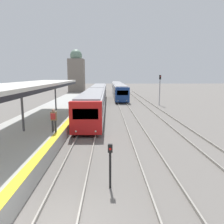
{
  "coord_description": "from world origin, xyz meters",
  "views": [
    {
      "loc": [
        1.74,
        -6.23,
        4.87
      ],
      "look_at": [
        2.09,
        13.18,
        1.57
      ],
      "focal_mm": 35.0,
      "sensor_mm": 36.0,
      "label": 1
    }
  ],
  "objects_px": {
    "signal_post_near": "(110,161)",
    "train_near": "(97,96)",
    "train_far": "(118,89)",
    "person_on_platform": "(54,119)",
    "signal_mast_far": "(160,86)"
  },
  "relations": [
    {
      "from": "person_on_platform",
      "to": "signal_post_near",
      "type": "bearing_deg",
      "value": -57.38
    },
    {
      "from": "signal_mast_far",
      "to": "train_near",
      "type": "bearing_deg",
      "value": -169.36
    },
    {
      "from": "person_on_platform",
      "to": "signal_post_near",
      "type": "xyz_separation_m",
      "value": [
        3.86,
        -6.03,
        -0.67
      ]
    },
    {
      "from": "train_near",
      "to": "signal_post_near",
      "type": "distance_m",
      "value": 24.45
    },
    {
      "from": "person_on_platform",
      "to": "train_far",
      "type": "bearing_deg",
      "value": 80.73
    },
    {
      "from": "person_on_platform",
      "to": "signal_mast_far",
      "type": "xyz_separation_m",
      "value": [
        12.11,
        20.24,
        1.18
      ]
    },
    {
      "from": "train_near",
      "to": "train_far",
      "type": "height_order",
      "value": "train_near"
    },
    {
      "from": "person_on_platform",
      "to": "train_near",
      "type": "bearing_deg",
      "value": 83.67
    },
    {
      "from": "train_far",
      "to": "signal_post_near",
      "type": "bearing_deg",
      "value": -93.06
    },
    {
      "from": "person_on_platform",
      "to": "signal_mast_far",
      "type": "distance_m",
      "value": 23.62
    },
    {
      "from": "train_near",
      "to": "train_far",
      "type": "xyz_separation_m",
      "value": [
        4.18,
        19.73,
        -0.03
      ]
    },
    {
      "from": "train_near",
      "to": "signal_post_near",
      "type": "xyz_separation_m",
      "value": [
        1.82,
        -24.38,
        -0.43
      ]
    },
    {
      "from": "train_near",
      "to": "signal_mast_far",
      "type": "bearing_deg",
      "value": 10.64
    },
    {
      "from": "signal_post_near",
      "to": "train_near",
      "type": "bearing_deg",
      "value": 94.27
    },
    {
      "from": "train_far",
      "to": "signal_post_near",
      "type": "relative_size",
      "value": 16.2
    }
  ]
}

